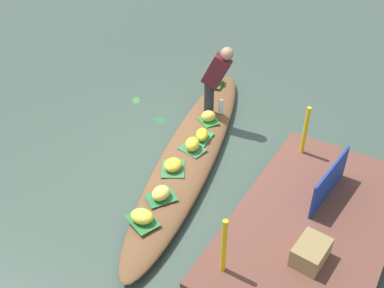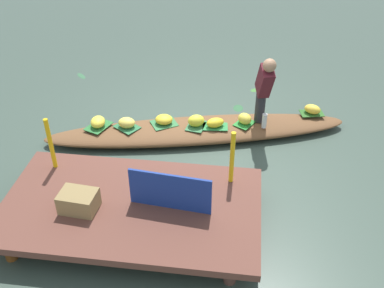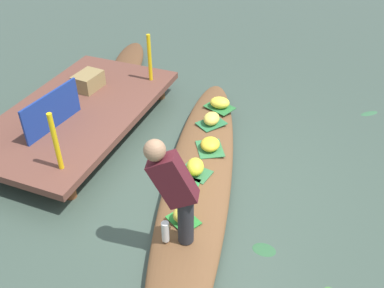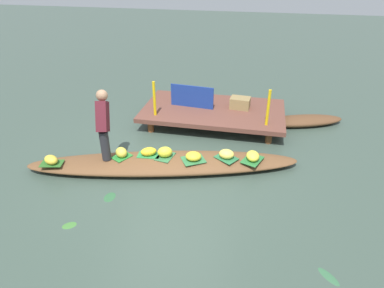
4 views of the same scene
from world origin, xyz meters
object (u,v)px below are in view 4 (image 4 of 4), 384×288
object	(u,v)px
moored_boat	(302,121)
banana_bunch_1	(253,156)
water_bottle	(106,148)
produce_crate	(240,103)
banana_bunch_2	(51,160)
banana_bunch_4	(149,152)
banana_bunch_0	(193,156)
banana_bunch_6	(227,154)
vendor_boat	(164,163)
banana_bunch_5	(121,152)
market_banner	(192,97)
vendor_person	(103,122)
banana_bunch_3	(165,152)

from	to	relation	value
moored_boat	banana_bunch_1	world-z (taller)	banana_bunch_1
water_bottle	produce_crate	xyz separation A→B (m)	(2.24, 2.33, 0.13)
banana_bunch_2	banana_bunch_4	world-z (taller)	banana_bunch_2
banana_bunch_0	banana_bunch_6	bearing A→B (deg)	17.81
moored_boat	produce_crate	distance (m)	1.49
vendor_boat	banana_bunch_4	xyz separation A→B (m)	(-0.29, 0.03, 0.19)
moored_boat	banana_bunch_2	bearing A→B (deg)	-164.80
vendor_boat	banana_bunch_4	world-z (taller)	banana_bunch_4
produce_crate	vendor_boat	bearing A→B (deg)	-117.32
banana_bunch_5	market_banner	size ratio (longest dim) A/B	0.23
banana_bunch_0	banana_bunch_6	distance (m)	0.60
banana_bunch_0	water_bottle	xyz separation A→B (m)	(-1.61, -0.10, 0.04)
banana_bunch_0	banana_bunch_5	bearing A→B (deg)	-172.78
banana_bunch_4	banana_bunch_6	bearing A→B (deg)	7.86
banana_bunch_2	vendor_person	bearing A→B (deg)	27.44
banana_bunch_5	vendor_person	world-z (taller)	vendor_person
banana_bunch_0	banana_bunch_4	bearing A→B (deg)	-179.29
banana_bunch_6	market_banner	size ratio (longest dim) A/B	0.27
banana_bunch_6	produce_crate	xyz separation A→B (m)	(0.06, 2.04, 0.16)
banana_bunch_6	banana_bunch_5	bearing A→B (deg)	-169.46
moored_boat	water_bottle	distance (m)	4.42
vendor_boat	moored_boat	world-z (taller)	vendor_boat
banana_bunch_6	vendor_person	size ratio (longest dim) A/B	0.22
banana_bunch_5	banana_bunch_6	xyz separation A→B (m)	(1.86, 0.35, -0.01)
vendor_person	banana_bunch_6	bearing A→B (deg)	9.87
banana_bunch_0	banana_bunch_3	world-z (taller)	banana_bunch_3
moored_boat	banana_bunch_3	xyz separation A→B (m)	(-2.59, -2.36, 0.22)
banana_bunch_4	vendor_person	bearing A→B (deg)	-166.29
banana_bunch_0	market_banner	world-z (taller)	market_banner
banana_bunch_4	banana_bunch_5	distance (m)	0.49
vendor_person	produce_crate	size ratio (longest dim) A/B	2.75
banana_bunch_2	banana_bunch_3	xyz separation A→B (m)	(1.89, 0.63, 0.02)
moored_boat	market_banner	bearing A→B (deg)	168.20
banana_bunch_6	banana_bunch_2	bearing A→B (deg)	-164.70
banana_bunch_1	banana_bunch_5	distance (m)	2.36
vendor_person	market_banner	bearing A→B (deg)	64.06
vendor_person	water_bottle	world-z (taller)	vendor_person
vendor_boat	produce_crate	world-z (taller)	produce_crate
banana_bunch_1	water_bottle	distance (m)	2.66
banana_bunch_1	banana_bunch_5	bearing A→B (deg)	-170.73
vendor_boat	banana_bunch_1	bearing A→B (deg)	-4.44
water_bottle	market_banner	xyz separation A→B (m)	(1.15, 2.16, 0.26)
moored_boat	vendor_person	xyz separation A→B (m)	(-3.61, -2.54, 0.81)
water_bottle	banana_bunch_1	bearing A→B (deg)	6.81
market_banner	vendor_person	bearing A→B (deg)	-110.26
produce_crate	banana_bunch_4	bearing A→B (deg)	-123.15
banana_bunch_6	vendor_person	distance (m)	2.24
vendor_boat	banana_bunch_0	world-z (taller)	banana_bunch_0
water_bottle	banana_bunch_6	bearing A→B (deg)	7.39
banana_bunch_0	water_bottle	world-z (taller)	water_bottle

